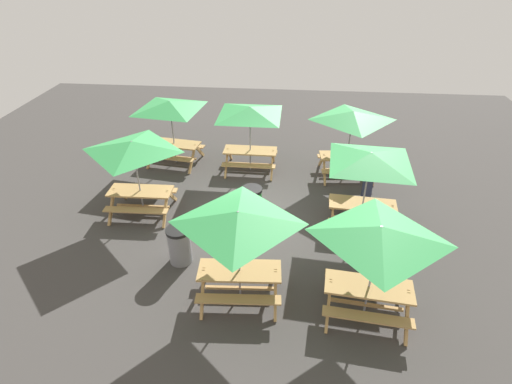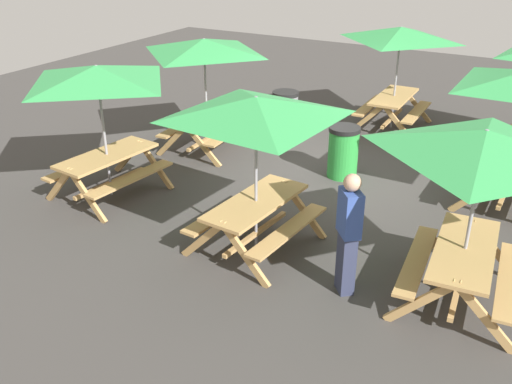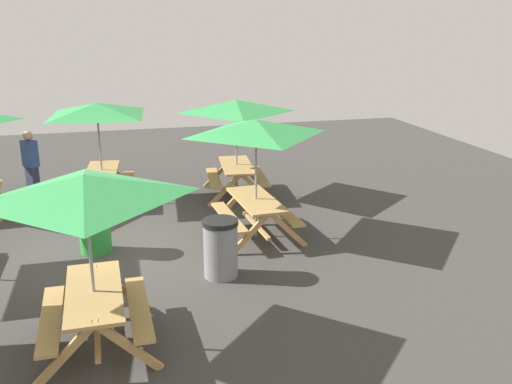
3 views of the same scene
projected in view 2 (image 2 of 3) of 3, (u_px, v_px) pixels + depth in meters
ground_plane at (336, 174)px, 10.92m from camera, size 24.18×24.18×0.00m
picnic_table_1 at (204, 54)px, 11.29m from camera, size 2.12×2.12×2.34m
picnic_table_2 at (256, 119)px, 7.65m from camera, size 2.82×2.82×2.34m
picnic_table_3 at (98, 84)px, 9.26m from camera, size 2.20×2.20×2.34m
picnic_table_4 at (400, 41)px, 12.51m from camera, size 2.04×2.04×2.34m
picnic_table_6 at (483, 156)px, 6.47m from camera, size 2.16×2.16×2.34m
trash_bin_green at (343, 152)px, 10.62m from camera, size 0.59×0.59×0.98m
trash_bin_gray at (285, 113)px, 12.75m from camera, size 0.59×0.59×0.98m
person_standing at (348, 232)px, 7.13m from camera, size 0.42×0.40×1.67m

